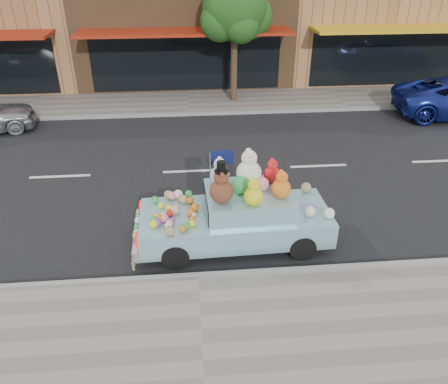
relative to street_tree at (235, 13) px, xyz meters
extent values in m
plane|color=black|center=(-2.03, -6.55, -3.69)|extent=(120.00, 120.00, 0.00)
cube|color=gray|center=(-2.03, -13.05, -3.63)|extent=(60.00, 3.00, 0.12)
cube|color=gray|center=(-2.03, -0.05, -3.63)|extent=(60.00, 3.00, 0.12)
cube|color=gray|center=(-2.03, -11.55, -3.63)|extent=(60.00, 0.12, 0.13)
cube|color=gray|center=(-2.03, -1.55, -3.63)|extent=(60.00, 0.12, 0.13)
cube|color=brown|center=(-2.03, 5.45, -0.19)|extent=(10.00, 8.00, 7.00)
cube|color=black|center=(-2.03, 1.43, -2.29)|extent=(8.50, 0.06, 2.40)
cube|color=#9C220E|center=(-2.03, 0.55, -0.79)|extent=(9.00, 1.80, 0.12)
cube|color=#A77246|center=(7.97, 5.45, -0.19)|extent=(10.00, 8.00, 7.00)
cube|color=black|center=(7.97, 1.43, -2.29)|extent=(8.50, 0.06, 2.40)
cube|color=gold|center=(7.97, 0.55, -0.79)|extent=(9.00, 1.80, 0.12)
cylinder|color=#38281C|center=(-0.03, -0.05, -2.09)|extent=(0.28, 0.28, 3.20)
sphere|color=#1B4814|center=(-0.03, -0.05, 0.23)|extent=(2.60, 2.60, 2.60)
sphere|color=#1B4814|center=(0.67, 0.25, -0.17)|extent=(1.80, 1.80, 1.80)
sphere|color=#1B4814|center=(-0.63, -0.25, -0.27)|extent=(1.60, 1.60, 1.60)
sphere|color=#1B4814|center=(0.17, -0.65, -0.37)|extent=(1.40, 1.40, 1.40)
sphere|color=#1B4814|center=(-0.33, 0.55, -0.07)|extent=(1.60, 1.60, 1.60)
cylinder|color=black|center=(0.30, -11.06, -3.39)|extent=(0.60, 0.22, 0.60)
cylinder|color=black|center=(0.26, -9.50, -3.39)|extent=(0.60, 0.22, 0.60)
cylinder|color=black|center=(-2.50, -11.14, -3.39)|extent=(0.60, 0.22, 0.60)
cylinder|color=black|center=(-2.54, -9.58, -3.39)|extent=(0.60, 0.22, 0.60)
cube|color=#8FC6D6|center=(-1.12, -10.32, -3.14)|extent=(4.34, 1.81, 0.60)
cube|color=#8FC6D6|center=(-0.82, -10.31, -2.59)|extent=(1.94, 1.55, 0.50)
cube|color=silver|center=(-3.34, -10.38, -3.29)|extent=(0.21, 1.78, 0.26)
cube|color=red|center=(-3.27, -11.06, -2.97)|extent=(0.07, 0.28, 0.16)
cube|color=red|center=(-3.30, -9.70, -2.97)|extent=(0.07, 0.28, 0.16)
cube|color=black|center=(-1.77, -10.34, -2.59)|extent=(0.07, 1.30, 0.40)
sphere|color=#5B2D1A|center=(-1.46, -10.68, -2.08)|extent=(0.52, 0.52, 0.52)
sphere|color=#5B2D1A|center=(-1.46, -10.68, -1.75)|extent=(0.32, 0.32, 0.32)
sphere|color=#5B2D1A|center=(-1.46, -10.79, -1.65)|extent=(0.12, 0.12, 0.12)
sphere|color=#5B2D1A|center=(-1.46, -10.57, -1.65)|extent=(0.12, 0.12, 0.12)
cylinder|color=black|center=(-1.46, -10.68, -1.61)|extent=(0.30, 0.30, 0.02)
cylinder|color=black|center=(-1.46, -10.68, -1.50)|extent=(0.19, 0.19, 0.22)
sphere|color=#F0E7BF|center=(-0.78, -9.96, -2.05)|extent=(0.58, 0.58, 0.58)
sphere|color=#F0E7BF|center=(-0.78, -9.96, -1.68)|extent=(0.36, 0.36, 0.36)
sphere|color=#F0E7BF|center=(-0.78, -10.09, -1.56)|extent=(0.14, 0.14, 0.14)
sphere|color=#F0E7BF|center=(-0.78, -9.84, -1.56)|extent=(0.14, 0.14, 0.14)
sphere|color=orange|center=(-0.16, -10.60, -2.13)|extent=(0.42, 0.42, 0.42)
sphere|color=orange|center=(-0.16, -10.60, -1.86)|extent=(0.26, 0.26, 0.26)
sphere|color=orange|center=(-0.16, -10.69, -1.77)|extent=(0.10, 0.10, 0.10)
sphere|color=orange|center=(-0.16, -10.50, -1.77)|extent=(0.10, 0.10, 0.10)
sphere|color=red|center=(-0.23, -9.90, -2.15)|extent=(0.39, 0.39, 0.39)
sphere|color=red|center=(-0.23, -9.90, -1.90)|extent=(0.24, 0.24, 0.24)
sphere|color=red|center=(-0.23, -9.98, -1.82)|extent=(0.09, 0.09, 0.09)
sphere|color=red|center=(-0.23, -9.81, -1.82)|extent=(0.09, 0.09, 0.09)
sphere|color=silver|center=(-1.43, -9.88, -2.12)|extent=(0.44, 0.44, 0.44)
sphere|color=silver|center=(-1.43, -9.88, -1.84)|extent=(0.27, 0.27, 0.27)
sphere|color=silver|center=(-1.43, -9.97, -1.75)|extent=(0.10, 0.10, 0.10)
sphere|color=silver|center=(-1.43, -9.78, -1.75)|extent=(0.10, 0.10, 0.10)
sphere|color=yellow|center=(-0.80, -10.86, -2.14)|extent=(0.41, 0.41, 0.41)
sphere|color=yellow|center=(-0.80, -10.86, -1.87)|extent=(0.26, 0.26, 0.26)
sphere|color=yellow|center=(-0.80, -10.95, -1.79)|extent=(0.10, 0.10, 0.10)
sphere|color=yellow|center=(-0.80, -10.77, -1.79)|extent=(0.10, 0.10, 0.10)
sphere|color=green|center=(-1.02, -10.32, -2.16)|extent=(0.40, 0.40, 0.40)
sphere|color=#E27183|center=(-0.52, -10.26, -2.19)|extent=(0.32, 0.32, 0.32)
sphere|color=#937350|center=(-2.64, -9.59, -2.74)|extent=(0.20, 0.20, 0.20)
sphere|color=yellow|center=(-2.93, -10.80, -2.75)|extent=(0.18, 0.18, 0.18)
sphere|color=#D16113|center=(-2.31, -11.01, -2.77)|extent=(0.15, 0.15, 0.15)
sphere|color=green|center=(-2.16, -9.57, -2.75)|extent=(0.18, 0.18, 0.18)
sphere|color=#E27183|center=(-2.71, -10.59, -2.75)|extent=(0.20, 0.20, 0.20)
sphere|color=#D16113|center=(-2.12, -9.87, -2.76)|extent=(0.16, 0.16, 0.16)
sphere|color=green|center=(-2.95, -9.77, -2.76)|extent=(0.17, 0.17, 0.17)
sphere|color=#D16113|center=(-2.10, -10.65, -2.77)|extent=(0.14, 0.14, 0.14)
sphere|color=#937350|center=(-2.57, -11.12, -2.74)|extent=(0.21, 0.21, 0.21)
sphere|color=red|center=(-2.59, -10.38, -2.76)|extent=(0.16, 0.16, 0.16)
sphere|color=beige|center=(-2.75, -10.55, -2.75)|extent=(0.20, 0.20, 0.20)
sphere|color=#D16113|center=(-2.34, -9.77, -2.76)|extent=(0.16, 0.16, 0.16)
sphere|color=#E27183|center=(-2.56, -9.66, -2.74)|extent=(0.21, 0.21, 0.21)
sphere|color=yellow|center=(-2.10, -10.82, -2.77)|extent=(0.15, 0.15, 0.15)
sphere|color=brown|center=(-2.58, -9.69, -2.78)|extent=(0.13, 0.13, 0.13)
sphere|color=#E27183|center=(-2.59, -10.79, -2.75)|extent=(0.18, 0.18, 0.18)
sphere|color=yellow|center=(-2.60, -10.17, -2.76)|extent=(0.17, 0.17, 0.17)
sphere|color=yellow|center=(-2.88, -10.51, -2.77)|extent=(0.15, 0.15, 0.15)
sphere|color=beige|center=(-2.61, -10.87, -2.76)|extent=(0.17, 0.17, 0.17)
sphere|color=green|center=(-2.92, -10.67, -2.75)|extent=(0.19, 0.19, 0.19)
sphere|color=#937350|center=(-2.29, -9.84, -2.74)|extent=(0.21, 0.21, 0.21)
sphere|color=#E27183|center=(-2.44, -10.25, -2.76)|extent=(0.17, 0.17, 0.17)
sphere|color=#D16113|center=(-2.02, -10.20, -2.75)|extent=(0.19, 0.19, 0.19)
sphere|color=silver|center=(-2.07, -10.45, -2.78)|extent=(0.13, 0.13, 0.13)
sphere|color=green|center=(-2.24, -10.90, -2.77)|extent=(0.16, 0.16, 0.16)
sphere|color=#D16113|center=(-2.78, -10.59, -2.75)|extent=(0.20, 0.20, 0.20)
sphere|color=#6B329B|center=(-2.53, -10.65, -2.78)|extent=(0.13, 0.13, 0.13)
sphere|color=#6B329B|center=(-2.86, -10.74, -2.75)|extent=(0.18, 0.18, 0.18)
sphere|color=beige|center=(-2.40, -9.61, -2.73)|extent=(0.22, 0.22, 0.22)
sphere|color=yellow|center=(-2.79, -10.02, -2.77)|extent=(0.14, 0.14, 0.14)
sphere|color=#D16113|center=(-2.12, -10.42, -2.75)|extent=(0.18, 0.18, 0.18)
sphere|color=#D8A88C|center=(-2.47, -10.31, -2.72)|extent=(0.22, 0.22, 0.22)
sphere|color=beige|center=(-3.33, -10.62, -3.08)|extent=(0.16, 0.16, 0.16)
sphere|color=silver|center=(-3.34, -10.11, -3.09)|extent=(0.16, 0.16, 0.16)
sphere|color=#937350|center=(-3.35, -9.80, -3.09)|extent=(0.14, 0.14, 0.14)
sphere|color=green|center=(-3.35, -9.96, -3.09)|extent=(0.14, 0.14, 0.14)
sphere|color=#937350|center=(-3.33, -10.73, -3.07)|extent=(0.18, 0.18, 0.18)
sphere|color=green|center=(-3.34, -10.41, -3.09)|extent=(0.15, 0.15, 0.15)
sphere|color=#937350|center=(0.71, -9.58, -2.72)|extent=(0.25, 0.25, 0.25)
sphere|color=beige|center=(0.52, -10.65, -2.71)|extent=(0.26, 0.26, 0.26)
sphere|color=#6B329B|center=(0.62, -10.49, -2.76)|extent=(0.18, 0.18, 0.18)
sphere|color=silver|center=(0.92, -10.77, -2.72)|extent=(0.25, 0.25, 0.25)
sphere|color=#E27183|center=(0.25, -10.36, -2.73)|extent=(0.22, 0.22, 0.22)
cylinder|color=#997A54|center=(-3.39, -11.23, -3.53)|extent=(0.06, 0.06, 0.17)
sphere|color=#997A54|center=(-3.39, -11.23, -3.43)|extent=(0.07, 0.07, 0.07)
cylinder|color=#997A54|center=(-3.40, -11.10, -3.53)|extent=(0.06, 0.06, 0.17)
sphere|color=#997A54|center=(-3.40, -11.10, -3.43)|extent=(0.07, 0.07, 0.07)
cylinder|color=#997A54|center=(-3.40, -10.97, -3.53)|extent=(0.06, 0.06, 0.17)
sphere|color=#997A54|center=(-3.40, -10.97, -3.43)|extent=(0.07, 0.07, 0.07)
cylinder|color=#997A54|center=(-3.40, -10.84, -3.53)|extent=(0.06, 0.06, 0.17)
sphere|color=#997A54|center=(-3.40, -10.84, -3.43)|extent=(0.07, 0.07, 0.07)
cylinder|color=#997A54|center=(-3.41, -10.71, -3.53)|extent=(0.06, 0.06, 0.17)
sphere|color=#997A54|center=(-3.41, -10.71, -3.43)|extent=(0.07, 0.07, 0.07)
cylinder|color=#997A54|center=(-3.41, -10.58, -3.53)|extent=(0.06, 0.06, 0.17)
sphere|color=#997A54|center=(-3.41, -10.58, -3.43)|extent=(0.07, 0.07, 0.07)
cylinder|color=#997A54|center=(-3.41, -10.45, -3.53)|extent=(0.06, 0.06, 0.17)
sphere|color=#997A54|center=(-3.41, -10.45, -3.43)|extent=(0.07, 0.07, 0.07)
cylinder|color=#997A54|center=(-3.42, -10.31, -3.53)|extent=(0.06, 0.06, 0.17)
sphere|color=#997A54|center=(-3.42, -10.31, -3.43)|extent=(0.07, 0.07, 0.07)
cylinder|color=#997A54|center=(-3.42, -10.18, -3.53)|extent=(0.06, 0.06, 0.17)
sphere|color=#997A54|center=(-3.42, -10.18, -3.43)|extent=(0.07, 0.07, 0.07)
cylinder|color=#997A54|center=(-3.42, -10.05, -3.53)|extent=(0.06, 0.06, 0.17)
sphere|color=#997A54|center=(-3.42, -10.05, -3.43)|extent=(0.07, 0.07, 0.07)
cylinder|color=#997A54|center=(-3.43, -9.92, -3.53)|extent=(0.06, 0.06, 0.17)
sphere|color=#997A54|center=(-3.43, -9.92, -3.43)|extent=(0.07, 0.07, 0.07)
cylinder|color=#997A54|center=(-3.43, -9.79, -3.53)|extent=(0.06, 0.06, 0.17)
sphere|color=#997A54|center=(-3.43, -9.79, -3.43)|extent=(0.07, 0.07, 0.07)
cylinder|color=#997A54|center=(-3.43, -9.66, -3.53)|extent=(0.06, 0.06, 0.17)
sphere|color=#997A54|center=(-3.43, -9.66, -3.43)|extent=(0.07, 0.07, 0.07)
cylinder|color=#997A54|center=(-3.44, -9.53, -3.53)|extent=(0.06, 0.06, 0.17)
sphere|color=#997A54|center=(-3.44, -9.53, -3.43)|extent=(0.07, 0.07, 0.07)
cylinder|color=silver|center=(-1.63, -9.68, -1.99)|extent=(0.02, 0.02, 0.70)
cube|color=#0C1447|center=(-1.35, -9.66, -1.78)|extent=(0.52, 0.03, 0.34)
camera|label=1|loc=(-2.12, -18.64, 2.48)|focal=35.00mm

